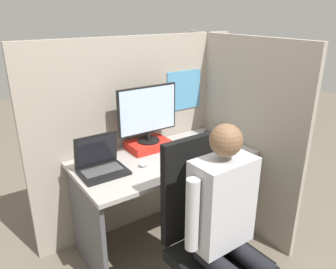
% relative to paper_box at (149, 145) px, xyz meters
% --- Properties ---
extents(ground_plane, '(12.00, 12.00, 0.00)m').
position_rel_paper_box_xyz_m(ground_plane, '(0.01, -0.54, -0.78)').
color(ground_plane, '#665B4C').
extents(cubicle_panel_back, '(1.84, 0.05, 1.60)m').
position_rel_paper_box_xyz_m(cubicle_panel_back, '(0.02, 0.16, 0.03)').
color(cubicle_panel_back, gray).
rests_on(cubicle_panel_back, ground).
extents(cubicle_panel_right, '(0.04, 1.31, 1.60)m').
position_rel_paper_box_xyz_m(cubicle_panel_right, '(0.71, -0.27, 0.02)').
color(cubicle_panel_right, gray).
rests_on(cubicle_panel_right, ground).
extents(desk, '(1.34, 0.68, 0.75)m').
position_rel_paper_box_xyz_m(desk, '(0.01, -0.20, -0.22)').
color(desk, '#9E9993').
rests_on(desk, ground).
extents(paper_box, '(0.33, 0.23, 0.06)m').
position_rel_paper_box_xyz_m(paper_box, '(0.00, 0.00, 0.00)').
color(paper_box, red).
rests_on(paper_box, desk).
extents(monitor, '(0.50, 0.18, 0.44)m').
position_rel_paper_box_xyz_m(monitor, '(-0.00, 0.00, 0.27)').
color(monitor, black).
rests_on(monitor, paper_box).
extents(laptop, '(0.31, 0.24, 0.26)m').
position_rel_paper_box_xyz_m(laptop, '(-0.47, -0.16, 0.02)').
color(laptop, black).
rests_on(laptop, desk).
extents(mouse, '(0.06, 0.04, 0.04)m').
position_rel_paper_box_xyz_m(mouse, '(-0.20, -0.25, -0.01)').
color(mouse, silver).
rests_on(mouse, desk).
extents(stapler, '(0.04, 0.17, 0.04)m').
position_rel_paper_box_xyz_m(stapler, '(0.57, -0.11, -0.01)').
color(stapler, black).
rests_on(stapler, desk).
extents(carrot_toy, '(0.05, 0.12, 0.05)m').
position_rel_paper_box_xyz_m(carrot_toy, '(0.30, -0.46, -0.01)').
color(carrot_toy, orange).
rests_on(carrot_toy, desk).
extents(office_chair, '(0.52, 0.56, 1.10)m').
position_rel_paper_box_xyz_m(office_chair, '(-0.13, -0.86, -0.24)').
color(office_chair, black).
rests_on(office_chair, ground).
extents(person, '(0.48, 0.47, 1.26)m').
position_rel_paper_box_xyz_m(person, '(-0.13, -1.04, -0.06)').
color(person, black).
rests_on(person, ground).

